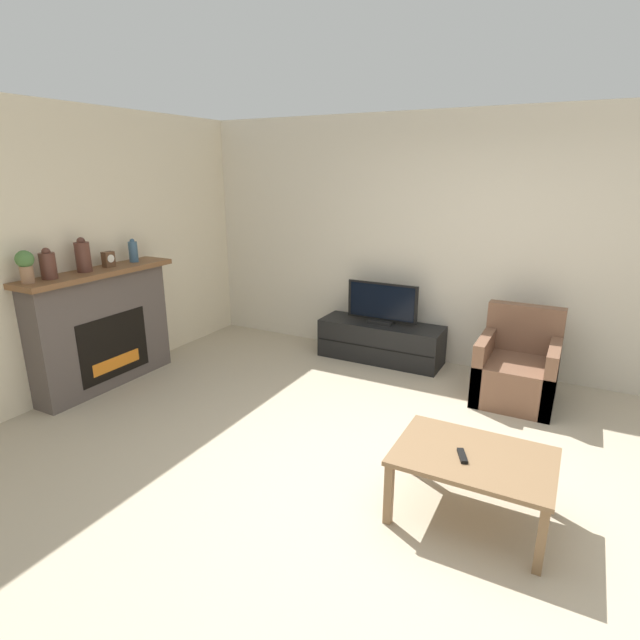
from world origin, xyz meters
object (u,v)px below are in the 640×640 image
object	(u,v)px
mantel_vase_centre_left	(83,256)
mantel_clock	(108,259)
remote	(462,456)
mantel_vase_right	(133,251)
coffee_table	(473,462)
tv	(382,305)
mantel_vase_left	(48,265)
armchair	(517,371)
fireplace	(102,327)
tv_stand	(381,341)
potted_plant	(25,264)

from	to	relation	value
mantel_vase_centre_left	mantel_clock	distance (m)	0.29
remote	mantel_clock	bearing A→B (deg)	148.16
mantel_vase_right	coffee_table	size ratio (longest dim) A/B	0.25
mantel_vase_right	mantel_clock	bearing A→B (deg)	-89.86
tv	mantel_vase_left	bearing A→B (deg)	-132.28
mantel_vase_right	armchair	size ratio (longest dim) A/B	0.28
mantel_vase_centre_left	mantel_clock	size ratio (longest dim) A/B	2.16
mantel_vase_right	tv	distance (m)	2.72
mantel_vase_left	tv	bearing A→B (deg)	47.72
fireplace	mantel_vase_centre_left	xyz separation A→B (m)	(0.02, -0.12, 0.73)
tv_stand	remote	xyz separation A→B (m)	(1.44, -2.35, 0.23)
mantel_vase_left	tv	world-z (taller)	mantel_vase_left
mantel_vase_right	potted_plant	distance (m)	1.14
fireplace	mantel_vase_left	distance (m)	0.85
tv	tv_stand	bearing A→B (deg)	90.00
tv	remote	bearing A→B (deg)	-58.61
mantel_vase_left	potted_plant	bearing A→B (deg)	-90.00
fireplace	tv	xyz separation A→B (m)	(2.21, 1.94, 0.05)
fireplace	remote	world-z (taller)	fireplace
mantel_vase_left	mantel_vase_right	distance (m)	0.94
potted_plant	remote	xyz separation A→B (m)	(3.63, 0.26, -0.90)
potted_plant	tv	size ratio (longest dim) A/B	0.34
fireplace	tv_stand	xyz separation A→B (m)	(2.21, 1.94, -0.39)
mantel_clock	potted_plant	distance (m)	0.83
mantel_vase_left	coffee_table	world-z (taller)	mantel_vase_left
mantel_vase_right	potted_plant	xyz separation A→B (m)	(-0.00, -1.14, 0.05)
tv_stand	potted_plant	bearing A→B (deg)	-130.03
tv_stand	coffee_table	distance (m)	2.74
fireplace	mantel_clock	bearing A→B (deg)	83.61
tv	armchair	world-z (taller)	tv
mantel_clock	tv_stand	world-z (taller)	mantel_clock
remote	mantel_vase_left	bearing A→B (deg)	158.03
tv	mantel_clock	bearing A→B (deg)	-140.89
mantel_vase_right	armchair	xyz separation A→B (m)	(3.70, 1.12, -1.02)
mantel_vase_left	mantel_vase_centre_left	size ratio (longest dim) A/B	0.85
mantel_vase_right	potted_plant	world-z (taller)	potted_plant
mantel_vase_left	mantel_vase_centre_left	bearing A→B (deg)	90.00
mantel_vase_right	coffee_table	distance (m)	3.88
potted_plant	tv_stand	size ratio (longest dim) A/B	0.20
mantel_vase_left	remote	bearing A→B (deg)	0.94
mantel_vase_centre_left	potted_plant	world-z (taller)	mantel_vase_centre_left
tv_stand	tv	size ratio (longest dim) A/B	1.70
tv_stand	remote	distance (m)	2.77
fireplace	mantel_vase_left	xyz separation A→B (m)	(0.02, -0.47, 0.71)
fireplace	mantel_clock	distance (m)	0.68
remote	mantel_vase_right	bearing A→B (deg)	143.39
potted_plant	armchair	xyz separation A→B (m)	(3.70, 2.26, -1.07)
coffee_table	remote	world-z (taller)	remote
mantel_vase_right	remote	world-z (taller)	mantel_vase_right
fireplace	armchair	bearing A→B (deg)	23.21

